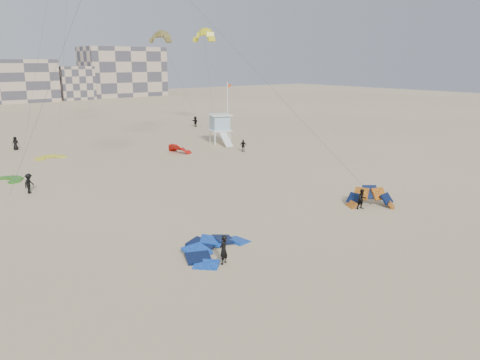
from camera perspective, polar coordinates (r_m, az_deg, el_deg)
ground at (r=28.19m, az=3.52°, el=-10.01°), size 320.00×320.00×0.00m
kite_ground_blue at (r=29.72m, az=-3.01°, el=-8.67°), size 6.78×6.90×1.71m
kite_ground_orange at (r=39.93m, az=15.61°, el=-3.11°), size 5.47×5.46×3.93m
kite_ground_green at (r=52.16m, az=-26.33°, el=-0.04°), size 4.07×3.95×0.60m
kite_ground_red_far at (r=61.46m, az=-7.39°, el=3.33°), size 4.23×4.13×3.49m
kite_ground_yellow at (r=61.99m, az=-22.10°, el=2.48°), size 3.21×3.39×0.58m
kitesurfer_main at (r=27.66m, az=-2.03°, el=-8.47°), size 0.76×0.64×1.78m
kitesurfer_b at (r=38.81m, az=14.65°, el=-2.27°), size 0.93×0.80×1.65m
kitesurfer_c at (r=46.02m, az=-24.33°, el=-0.40°), size 1.33×1.29×1.83m
kitesurfer_d at (r=61.35m, az=0.40°, el=4.20°), size 0.95×0.95×1.62m
kitesurfer_e at (r=69.46m, az=-25.70°, el=4.05°), size 0.94×0.67×1.79m
kitesurfer_f at (r=85.59m, az=-5.47°, el=7.11°), size 0.62×1.76×1.88m
kite_fly_olive at (r=69.13m, az=-9.70°, el=16.68°), size 4.47×11.65×15.07m
kite_fly_yellow at (r=84.04m, az=-4.43°, el=17.03°), size 6.24×5.11×16.23m
lifeguard_tower_near at (r=67.68m, az=-2.46°, el=6.22°), size 3.66×6.11×4.18m
flagpole at (r=70.67m, az=-1.51°, el=8.55°), size 0.70×0.11×8.58m
condo_east at (r=165.47m, az=-14.08°, el=12.67°), size 26.00×14.00×16.00m
condo_fill_right at (r=155.34m, az=-19.58°, el=11.09°), size 10.00×10.00×10.00m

